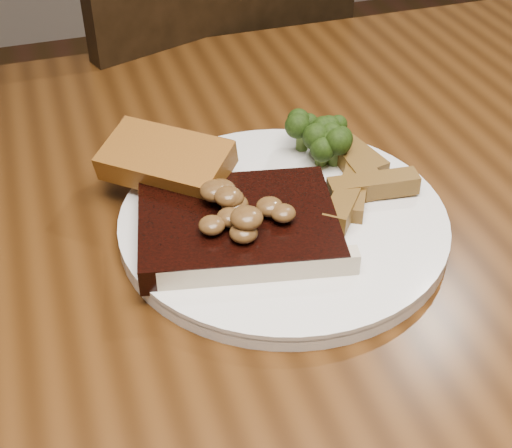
{
  "coord_description": "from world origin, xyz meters",
  "views": [
    {
      "loc": [
        -0.15,
        -0.44,
        1.16
      ],
      "look_at": [
        -0.01,
        0.01,
        0.78
      ],
      "focal_mm": 50.0,
      "sensor_mm": 36.0,
      "label": 1
    }
  ],
  "objects_px": {
    "plate": "(283,223)",
    "chair_far": "(195,132)",
    "steak": "(238,226)",
    "garlic_bread": "(168,179)",
    "dining_table": "(264,328)",
    "potato_wedges": "(354,180)"
  },
  "relations": [
    {
      "from": "plate",
      "to": "steak",
      "type": "xyz_separation_m",
      "value": [
        -0.05,
        -0.01,
        0.02
      ]
    },
    {
      "from": "potato_wedges",
      "to": "dining_table",
      "type": "bearing_deg",
      "value": -155.15
    },
    {
      "from": "dining_table",
      "to": "steak",
      "type": "bearing_deg",
      "value": 142.34
    },
    {
      "from": "garlic_bread",
      "to": "potato_wedges",
      "type": "distance_m",
      "value": 0.17
    },
    {
      "from": "garlic_bread",
      "to": "chair_far",
      "type": "bearing_deg",
      "value": 115.56
    },
    {
      "from": "chair_far",
      "to": "potato_wedges",
      "type": "bearing_deg",
      "value": 73.17
    },
    {
      "from": "plate",
      "to": "steak",
      "type": "bearing_deg",
      "value": -164.14
    },
    {
      "from": "chair_far",
      "to": "potato_wedges",
      "type": "height_order",
      "value": "chair_far"
    },
    {
      "from": "plate",
      "to": "chair_far",
      "type": "bearing_deg",
      "value": 85.02
    },
    {
      "from": "garlic_bread",
      "to": "dining_table",
      "type": "bearing_deg",
      "value": -18.01
    },
    {
      "from": "chair_far",
      "to": "steak",
      "type": "xyz_separation_m",
      "value": [
        -0.1,
        -0.58,
        0.26
      ]
    },
    {
      "from": "potato_wedges",
      "to": "garlic_bread",
      "type": "bearing_deg",
      "value": 161.68
    },
    {
      "from": "dining_table",
      "to": "potato_wedges",
      "type": "distance_m",
      "value": 0.16
    },
    {
      "from": "dining_table",
      "to": "steak",
      "type": "distance_m",
      "value": 0.12
    },
    {
      "from": "dining_table",
      "to": "chair_far",
      "type": "bearing_deg",
      "value": 82.75
    },
    {
      "from": "chair_far",
      "to": "steak",
      "type": "height_order",
      "value": "chair_far"
    },
    {
      "from": "chair_far",
      "to": "steak",
      "type": "relative_size",
      "value": 5.58
    },
    {
      "from": "steak",
      "to": "garlic_bread",
      "type": "relative_size",
      "value": 1.45
    },
    {
      "from": "garlic_bread",
      "to": "potato_wedges",
      "type": "xyz_separation_m",
      "value": [
        0.17,
        -0.05,
        -0.0
      ]
    },
    {
      "from": "steak",
      "to": "garlic_bread",
      "type": "bearing_deg",
      "value": 126.71
    },
    {
      "from": "dining_table",
      "to": "chair_far",
      "type": "relative_size",
      "value": 1.72
    },
    {
      "from": "plate",
      "to": "potato_wedges",
      "type": "xyz_separation_m",
      "value": [
        0.08,
        0.02,
        0.02
      ]
    }
  ]
}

